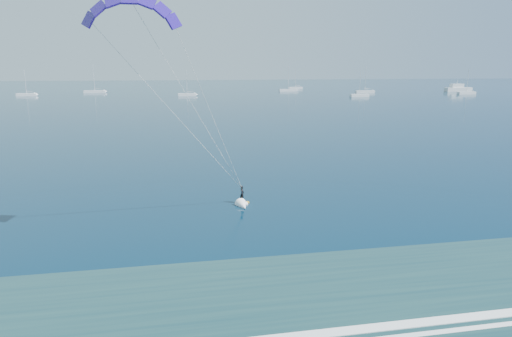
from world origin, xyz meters
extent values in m
cube|color=white|center=(0.00, 9.50, 0.04)|extent=(600.00, 0.70, 0.07)
cube|color=gold|center=(-0.09, 31.74, 0.04)|extent=(1.30, 0.42, 0.07)
imported|color=black|center=(-0.09, 31.74, 0.88)|extent=(0.58, 0.69, 1.61)
cone|color=white|center=(-0.24, 30.44, 0.08)|extent=(1.31, 1.74, 1.10)
cube|color=white|center=(143.01, 208.98, 1.04)|extent=(14.24, 3.80, 2.09)
cube|color=white|center=(142.01, 208.98, 3.04)|extent=(6.64, 3.04, 1.90)
cylinder|color=silver|center=(142.01, 208.98, 4.99)|extent=(0.16, 0.16, 2.00)
cube|color=white|center=(-68.24, 209.90, 0.60)|extent=(8.25, 2.40, 1.20)
cylinder|color=silver|center=(-68.24, 209.90, 6.30)|extent=(0.18, 0.18, 10.19)
cylinder|color=silver|center=(-67.04, 209.90, 2.00)|extent=(2.60, 0.12, 0.12)
cube|color=white|center=(-42.50, 231.01, 0.60)|extent=(10.39, 2.40, 1.20)
cylinder|color=silver|center=(-42.50, 231.01, 7.49)|extent=(0.18, 0.18, 12.58)
cylinder|color=silver|center=(-41.30, 231.01, 2.00)|extent=(2.60, 0.12, 0.12)
cube|color=white|center=(1.58, 196.90, 0.60)|extent=(7.93, 2.40, 1.20)
cylinder|color=silver|center=(1.58, 196.90, 6.16)|extent=(0.18, 0.18, 9.92)
cylinder|color=silver|center=(2.78, 196.90, 2.00)|extent=(2.60, 0.12, 0.12)
cube|color=white|center=(66.31, 250.85, 0.60)|extent=(7.77, 2.40, 1.20)
cylinder|color=silver|center=(66.31, 250.85, 5.95)|extent=(0.18, 0.18, 9.50)
cylinder|color=silver|center=(67.51, 250.85, 2.00)|extent=(2.60, 0.12, 0.12)
cube|color=white|center=(89.16, 205.23, 0.60)|extent=(9.60, 2.40, 1.20)
cylinder|color=silver|center=(89.16, 205.23, 7.09)|extent=(0.18, 0.18, 11.78)
cylinder|color=silver|center=(90.36, 205.23, 2.00)|extent=(2.60, 0.12, 0.12)
cube|color=white|center=(131.20, 185.20, 0.60)|extent=(8.66, 2.40, 1.20)
cylinder|color=silver|center=(131.20, 185.20, 6.47)|extent=(0.18, 0.18, 10.54)
cylinder|color=silver|center=(132.40, 185.20, 2.00)|extent=(2.60, 0.12, 0.12)
cube|color=white|center=(74.28, 177.26, 0.60)|extent=(8.03, 2.40, 1.20)
cylinder|color=silver|center=(74.28, 177.26, 6.09)|extent=(0.18, 0.18, 9.78)
cylinder|color=silver|center=(75.48, 177.26, 2.00)|extent=(2.60, 0.12, 0.12)
cube|color=white|center=(55.60, 226.58, 0.60)|extent=(9.71, 2.40, 1.20)
cylinder|color=silver|center=(55.60, 226.58, 7.36)|extent=(0.18, 0.18, 12.31)
cylinder|color=silver|center=(56.80, 226.58, 2.00)|extent=(2.60, 0.12, 0.12)
camera|label=1|loc=(-6.55, -9.22, 12.59)|focal=32.00mm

